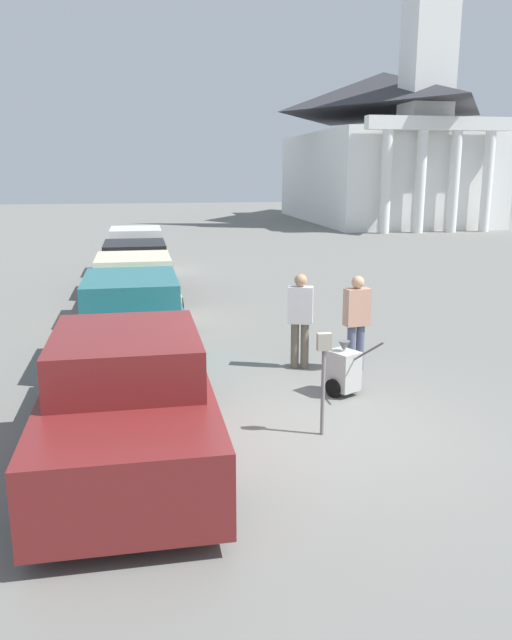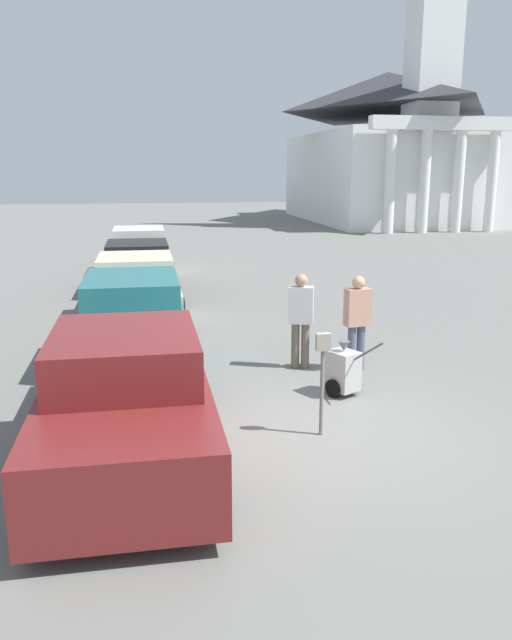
# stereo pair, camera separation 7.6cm
# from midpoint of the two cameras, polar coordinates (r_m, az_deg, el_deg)

# --- Properties ---
(ground_plane) EXTENTS (120.00, 120.00, 0.00)m
(ground_plane) POSITION_cam_midpoint_polar(r_m,az_deg,el_deg) (8.36, 5.84, -10.05)
(ground_plane) COLOR slate
(parked_car_maroon) EXTENTS (2.02, 4.76, 1.56)m
(parked_car_maroon) POSITION_cam_midpoint_polar(r_m,az_deg,el_deg) (7.59, -11.41, -6.93)
(parked_car_maroon) COLOR maroon
(parked_car_maroon) RESTS_ON ground_plane
(parked_car_teal) EXTENTS (1.93, 5.08, 1.60)m
(parked_car_teal) POSITION_cam_midpoint_polar(r_m,az_deg,el_deg) (11.04, -10.97, -0.34)
(parked_car_teal) COLOR #23666B
(parked_car_teal) RESTS_ON ground_plane
(parked_car_cream) EXTENTS (2.03, 4.67, 1.48)m
(parked_car_cream) POSITION_cam_midpoint_polar(r_m,az_deg,el_deg) (14.53, -10.73, 2.78)
(parked_car_cream) COLOR beige
(parked_car_cream) RESTS_ON ground_plane
(parked_car_black) EXTENTS (2.04, 5.03, 1.42)m
(parked_car_black) POSITION_cam_midpoint_polar(r_m,az_deg,el_deg) (17.71, -10.60, 4.60)
(parked_car_black) COLOR black
(parked_car_black) RESTS_ON ground_plane
(parked_car_white) EXTENTS (2.03, 5.09, 1.49)m
(parked_car_white) POSITION_cam_midpoint_polar(r_m,az_deg,el_deg) (21.36, -10.51, 6.15)
(parked_car_white) COLOR silver
(parked_car_white) RESTS_ON ground_plane
(parking_meter) EXTENTS (0.18, 0.09, 1.36)m
(parking_meter) POSITION_cam_midpoint_polar(r_m,az_deg,el_deg) (7.93, 6.38, -4.10)
(parking_meter) COLOR slate
(parking_meter) RESTS_ON ground_plane
(person_worker) EXTENTS (0.47, 0.34, 1.65)m
(person_worker) POSITION_cam_midpoint_polar(r_m,az_deg,el_deg) (10.62, 4.32, 0.42)
(person_worker) COLOR #665B4C
(person_worker) RESTS_ON ground_plane
(person_supervisor) EXTENTS (0.45, 0.28, 1.64)m
(person_supervisor) POSITION_cam_midpoint_polar(r_m,az_deg,el_deg) (10.60, 9.44, 0.21)
(person_supervisor) COLOR #515670
(person_supervisor) RESTS_ON ground_plane
(equipment_cart) EXTENTS (0.64, 0.96, 1.00)m
(equipment_cart) POSITION_cam_midpoint_polar(r_m,az_deg,el_deg) (9.56, 8.21, -4.57)
(equipment_cart) COLOR #B2B2AD
(equipment_cart) RESTS_ON ground_plane
(church) EXTENTS (10.00, 17.31, 24.70)m
(church) POSITION_cam_midpoint_polar(r_m,az_deg,el_deg) (43.51, 12.05, 15.99)
(church) COLOR white
(church) RESTS_ON ground_plane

